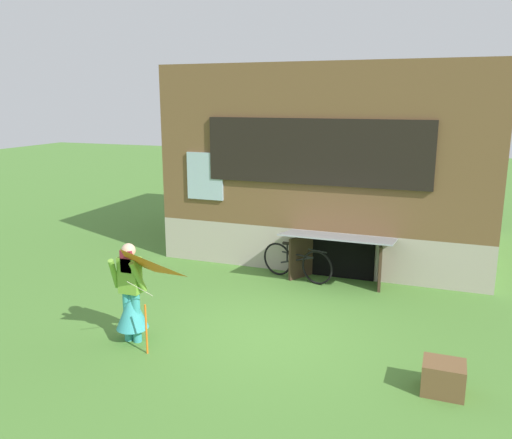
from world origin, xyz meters
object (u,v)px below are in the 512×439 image
person (131,301)px  bicycle_black (297,262)px  kite (122,278)px  wooden_crate (443,378)px

person → bicycle_black: (1.67, 3.80, -0.31)m
person → kite: 0.88m
kite → bicycle_black: kite is taller
person → kite: bearing=-84.5°
person → bicycle_black: 4.16m
person → wooden_crate: person is taller
bicycle_black → wooden_crate: size_ratio=3.07×
person → bicycle_black: person is taller
bicycle_black → wooden_crate: bicycle_black is taller
kite → wooden_crate: kite is taller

